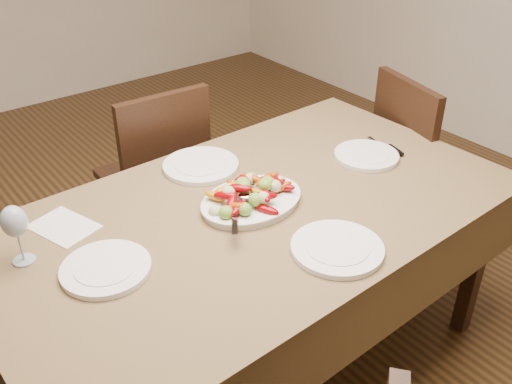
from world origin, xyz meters
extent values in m
plane|color=#3F2913|center=(0.00, 0.00, 0.00)|extent=(6.00, 6.00, 0.00)
cube|color=brown|center=(0.03, -0.25, 0.38)|extent=(1.87, 1.09, 0.76)
ellipsoid|color=white|center=(0.03, -0.23, 0.77)|extent=(0.37, 0.28, 0.02)
cylinder|color=white|center=(-0.52, -0.25, 0.77)|extent=(0.26, 0.26, 0.02)
cylinder|color=white|center=(0.60, -0.23, 0.77)|extent=(0.25, 0.25, 0.02)
cylinder|color=white|center=(0.04, 0.10, 0.77)|extent=(0.29, 0.29, 0.02)
cylinder|color=white|center=(0.08, -0.59, 0.77)|extent=(0.29, 0.29, 0.02)
cube|color=silver|center=(-0.53, 0.05, 0.76)|extent=(0.21, 0.25, 0.00)
camera|label=1|loc=(-0.97, -1.54, 1.82)|focal=40.00mm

